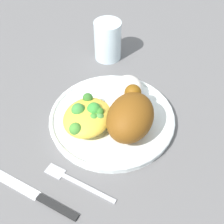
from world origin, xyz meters
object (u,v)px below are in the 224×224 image
at_px(water_glass, 108,41).
at_px(mac_cheese_with_broccoli, 88,116).
at_px(knife, 38,196).
at_px(rice_pile, 124,93).
at_px(roasted_chicken, 130,116).
at_px(fork, 76,181).
at_px(plate, 112,118).

bearing_deg(water_glass, mac_cheese_with_broccoli, -166.85).
bearing_deg(knife, rice_pile, -12.65).
height_order(rice_pile, knife, rice_pile).
height_order(roasted_chicken, knife, roasted_chicken).
distance_m(fork, knife, 0.07).
bearing_deg(water_glass, roasted_chicken, -148.29).
bearing_deg(mac_cheese_with_broccoli, plate, -44.55).
bearing_deg(knife, mac_cheese_with_broccoli, -5.04).
bearing_deg(mac_cheese_with_broccoli, water_glass, 13.15).
bearing_deg(mac_cheese_with_broccoli, rice_pile, -25.79).
height_order(plate, fork, plate).
bearing_deg(knife, water_glass, 5.73).
bearing_deg(plate, roasted_chicken, -115.36).
bearing_deg(knife, fork, -42.53).
relative_size(plate, water_glass, 2.61).
bearing_deg(fork, water_glass, 13.51).
xyz_separation_m(roasted_chicken, water_glass, (0.22, 0.14, -0.01)).
relative_size(plate, mac_cheese_with_broccoli, 2.42).
distance_m(plate, roasted_chicken, 0.07).
height_order(knife, water_glass, water_glass).
height_order(rice_pile, mac_cheese_with_broccoli, mac_cheese_with_broccoli).
height_order(plate, water_glass, water_glass).
distance_m(roasted_chicken, fork, 0.16).
bearing_deg(rice_pile, mac_cheese_with_broccoli, 154.21).
bearing_deg(roasted_chicken, mac_cheese_with_broccoli, 100.56).
distance_m(roasted_chicken, knife, 0.22).
bearing_deg(roasted_chicken, fork, 158.95).
distance_m(rice_pile, fork, 0.21).
relative_size(fork, water_glass, 1.44).
bearing_deg(roasted_chicken, plate, 64.64).
bearing_deg(rice_pile, water_glass, 33.37).
relative_size(roasted_chicken, fork, 0.87).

